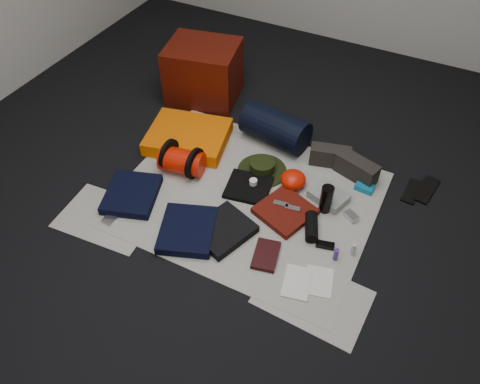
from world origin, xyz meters
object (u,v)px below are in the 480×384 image
at_px(red_cabinet, 204,72).
at_px(compact_camera, 351,216).
at_px(navy_duffel, 275,128).
at_px(water_bottle, 326,199).
at_px(sleeping_pad, 188,137).
at_px(paperback_book, 266,255).
at_px(stuff_sack, 182,161).

height_order(red_cabinet, compact_camera, red_cabinet).
bearing_deg(navy_duffel, water_bottle, -30.60).
distance_m(red_cabinet, water_bottle, 1.50).
xyz_separation_m(sleeping_pad, navy_duffel, (0.55, 0.29, 0.07)).
xyz_separation_m(navy_duffel, compact_camera, (0.72, -0.46, -0.11)).
height_order(water_bottle, paperback_book, water_bottle).
distance_m(sleeping_pad, navy_duffel, 0.63).
distance_m(navy_duffel, compact_camera, 0.87).
bearing_deg(navy_duffel, sleeping_pad, -142.46).
bearing_deg(compact_camera, navy_duffel, 177.71).
relative_size(sleeping_pad, paperback_book, 2.62).
bearing_deg(stuff_sack, navy_duffel, 52.80).
relative_size(stuff_sack, water_bottle, 1.49).
distance_m(compact_camera, paperback_book, 0.61).
relative_size(compact_camera, paperback_book, 0.42).
bearing_deg(red_cabinet, paperback_book, -59.71).
distance_m(navy_duffel, water_bottle, 0.73).
relative_size(red_cabinet, sleeping_pad, 0.96).
height_order(sleeping_pad, navy_duffel, navy_duffel).
xyz_separation_m(red_cabinet, sleeping_pad, (0.19, -0.57, -0.17)).
distance_m(red_cabinet, navy_duffel, 0.80).
bearing_deg(paperback_book, compact_camera, 43.20).
xyz_separation_m(sleeping_pad, paperback_book, (0.93, -0.67, -0.04)).
bearing_deg(sleeping_pad, paperback_book, -35.90).
distance_m(water_bottle, compact_camera, 0.19).
bearing_deg(compact_camera, stuff_sack, -144.52).
xyz_separation_m(stuff_sack, navy_duffel, (0.43, 0.57, 0.04)).
xyz_separation_m(red_cabinet, compact_camera, (1.47, -0.74, -0.20)).
bearing_deg(paperback_book, water_bottle, 58.19).
bearing_deg(navy_duffel, compact_camera, -22.87).
distance_m(red_cabinet, sleeping_pad, 0.62).
bearing_deg(navy_duffel, stuff_sack, -117.60).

